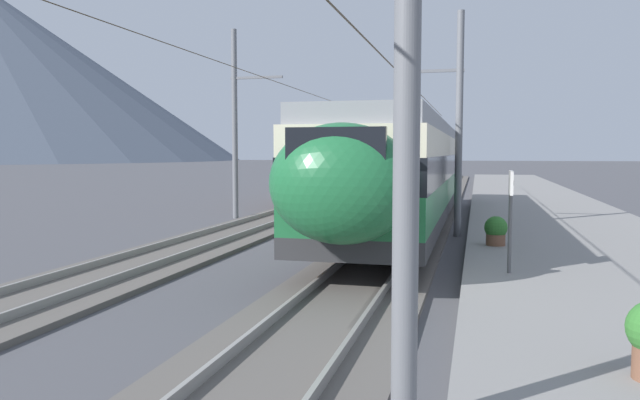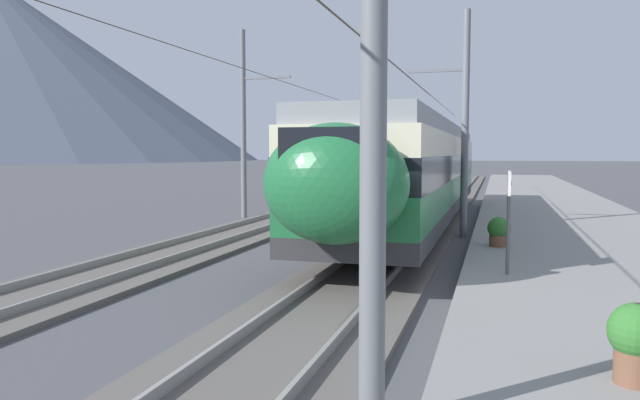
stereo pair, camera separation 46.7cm
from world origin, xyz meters
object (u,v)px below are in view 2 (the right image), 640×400
Objects in this scene: catenary_mast_west at (358,49)px; catenary_mast_far_side at (246,121)px; catenary_mast_mid at (461,120)px; potted_plant_platform_edge at (637,338)px; potted_plant_by_shelter at (499,230)px; train_near_platform at (415,170)px; train_far_track at (381,160)px; platform_sign at (509,199)px.

catenary_mast_far_side reaches higher than catenary_mast_west.
potted_plant_platform_edge is at bearing -168.82° from catenary_mast_mid.
potted_plant_platform_edge is 1.12× the size of potted_plant_by_shelter.
catenary_mast_west is at bearing -174.38° from train_near_platform.
catenary_mast_west is at bearing 173.78° from potted_plant_by_shelter.
train_far_track reaches higher than potted_plant_by_shelter.
catenary_mast_mid is (15.60, -0.01, 0.16)m from catenary_mast_west.
catenary_mast_west reaches higher than train_near_platform.
train_near_platform is 0.70× the size of train_far_track.
catenary_mast_mid is (-1.25, -1.67, 1.70)m from train_near_platform.
train_near_platform is at bearing 53.17° from catenary_mast_mid.
catenary_mast_mid is at bearing 11.18° from potted_plant_platform_edge.
potted_plant_platform_edge is (-5.94, -1.27, -1.07)m from platform_sign.
catenary_mast_mid is 1.00× the size of catenary_mast_far_side.
catenary_mast_mid is at bearing -0.02° from catenary_mast_west.
platform_sign is (-7.76, -1.44, -2.03)m from catenary_mast_mid.
potted_plant_platform_edge is at bearing -163.69° from train_near_platform.
train_far_track is 25.97m from catenary_mast_mid.
platform_sign is at bearing -177.58° from potted_plant_by_shelter.
platform_sign is at bearing -164.95° from train_far_track.
catenary_mast_west is (-40.46, -7.32, 1.53)m from train_far_track.
train_near_platform is 9.53m from platform_sign.
catenary_mast_far_side is at bearing 34.72° from potted_plant_platform_edge.
platform_sign is at bearing -160.98° from train_near_platform.
potted_plant_platform_edge is at bearing -165.41° from train_far_track.
train_far_track is 38.77× the size of potted_plant_platform_edge.
catenary_mast_mid reaches higher than potted_plant_platform_edge.
platform_sign is 4.08m from potted_plant_by_shelter.
potted_plant_by_shelter is at bearing -6.22° from catenary_mast_west.
train_near_platform is 15.64m from potted_plant_platform_edge.
catenary_mast_far_side reaches higher than train_near_platform.
train_far_track reaches higher than potted_plant_platform_edge.
catenary_mast_west is 1.00× the size of catenary_mast_mid.
platform_sign is at bearing -136.57° from catenary_mast_far_side.
train_near_platform reaches higher than potted_plant_platform_edge.
train_far_track is at bearing 16.68° from potted_plant_by_shelter.
catenary_mast_far_side is at bearing 25.71° from catenary_mast_west.
catenary_mast_mid is 8.15m from platform_sign.
potted_plant_by_shelter is (3.91, 0.17, -1.15)m from platform_sign.
potted_plant_platform_edge is (-13.70, -2.71, -3.10)m from catenary_mast_mid.
train_near_platform is 0.56× the size of catenary_mast_west.
catenary_mast_mid reaches higher than platform_sign.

